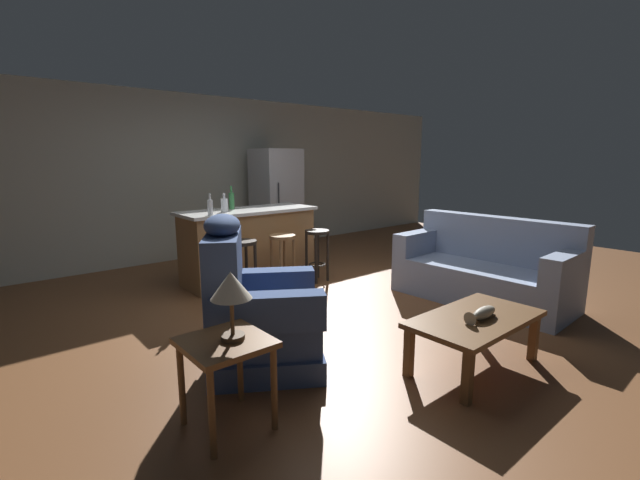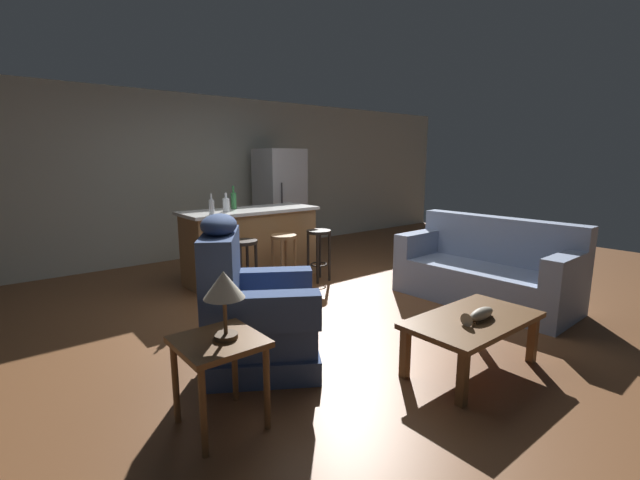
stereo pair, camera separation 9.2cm
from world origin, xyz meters
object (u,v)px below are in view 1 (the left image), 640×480
(bottle_wine_dark, at_px, (224,205))
(bar_stool_middle, at_px, (283,252))
(couch, at_px, (485,271))
(recliner_near_lamp, at_px, (255,313))
(coffee_table, at_px, (475,323))
(bottle_tall_green, at_px, (232,200))
(refrigerator, at_px, (276,201))
(table_lamp, at_px, (231,289))
(fish_figurine, at_px, (482,314))
(end_table, at_px, (226,355))
(kitchen_island, at_px, (249,244))
(bar_stool_right, at_px, (317,246))
(bar_stool_left, at_px, (243,258))
(bottle_short_amber, at_px, (210,207))

(bottle_wine_dark, bearing_deg, bar_stool_middle, -51.34)
(couch, bearing_deg, recliner_near_lamp, -8.80)
(coffee_table, relative_size, bottle_tall_green, 3.63)
(recliner_near_lamp, bearing_deg, bottle_wine_dark, 99.64)
(recliner_near_lamp, relative_size, refrigerator, 0.68)
(bottle_tall_green, bearing_deg, table_lamp, -119.02)
(fish_figurine, xyz_separation_m, end_table, (-1.78, 0.62, -0.00))
(coffee_table, height_order, fish_figurine, fish_figurine)
(coffee_table, relative_size, kitchen_island, 0.61)
(recliner_near_lamp, xyz_separation_m, bar_stool_middle, (1.33, 1.50, 0.05))
(table_lamp, xyz_separation_m, bottle_tall_green, (1.58, 2.85, 0.20))
(bar_stool_right, bearing_deg, table_lamp, -138.88)
(bar_stool_left, xyz_separation_m, bar_stool_middle, (0.56, 0.00, 0.00))
(bar_stool_middle, relative_size, bottle_wine_dark, 2.94)
(bottle_short_amber, bearing_deg, couch, -44.64)
(recliner_near_lamp, xyz_separation_m, end_table, (-0.55, -0.58, 0.04))
(end_table, height_order, bar_stool_left, bar_stool_left)
(bar_stool_left, bearing_deg, fish_figurine, -80.36)
(table_lamp, relative_size, refrigerator, 0.23)
(fish_figurine, bearing_deg, bar_stool_middle, 87.93)
(bar_stool_left, bearing_deg, kitchen_island, 54.02)
(kitchen_island, xyz_separation_m, bottle_tall_green, (-0.17, 0.12, 0.59))
(fish_figurine, distance_m, couch, 1.83)
(kitchen_island, distance_m, bar_stool_right, 0.91)
(fish_figurine, xyz_separation_m, table_lamp, (-1.75, 0.60, 0.41))
(end_table, height_order, bottle_tall_green, bottle_tall_green)
(fish_figurine, relative_size, refrigerator, 0.19)
(couch, bearing_deg, bottle_tall_green, -57.46)
(couch, bearing_deg, bar_stool_middle, -52.47)
(kitchen_island, height_order, bottle_tall_green, bottle_tall_green)
(kitchen_island, bearing_deg, refrigerator, 43.19)
(couch, distance_m, refrigerator, 3.72)
(end_table, distance_m, kitchen_island, 3.24)
(bar_stool_left, bearing_deg, bottle_short_amber, 115.73)
(kitchen_island, bearing_deg, end_table, -123.43)
(table_lamp, xyz_separation_m, refrigerator, (3.02, 3.92, 0.01))
(bottle_tall_green, bearing_deg, bar_stool_right, -42.49)
(couch, distance_m, bar_stool_middle, 2.38)
(end_table, distance_m, bar_stool_middle, 2.80)
(bar_stool_middle, distance_m, bottle_short_amber, 1.02)
(bottle_wine_dark, bearing_deg, couch, -50.73)
(couch, xyz_separation_m, bar_stool_right, (-0.96, 1.84, 0.13))
(bar_stool_left, distance_m, bottle_short_amber, 0.72)
(fish_figurine, height_order, bar_stool_middle, bar_stool_middle)
(fish_figurine, bearing_deg, coffee_table, 68.56)
(bottle_short_amber, bearing_deg, bottle_tall_green, 36.92)
(end_table, height_order, table_lamp, table_lamp)
(bar_stool_middle, distance_m, refrigerator, 2.22)
(bottle_tall_green, height_order, bottle_short_amber, bottle_tall_green)
(bar_stool_right, distance_m, refrigerator, 1.98)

